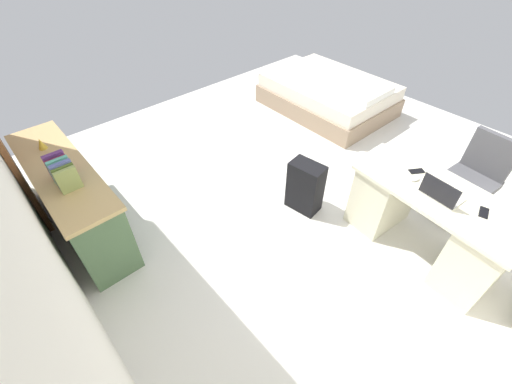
% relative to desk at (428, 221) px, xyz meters
% --- Properties ---
extents(ground_plane, '(6.19, 6.19, 0.00)m').
position_rel_desk_xyz_m(ground_plane, '(1.32, 0.14, -0.39)').
color(ground_plane, silver).
extents(wall_back, '(4.66, 0.10, 2.77)m').
position_rel_desk_xyz_m(wall_back, '(1.32, 2.74, 1.00)').
color(wall_back, white).
rests_on(wall_back, ground_plane).
extents(desk, '(1.50, 0.79, 0.74)m').
position_rel_desk_xyz_m(desk, '(0.00, 0.00, 0.00)').
color(desk, beige).
rests_on(desk, ground_plane).
extents(office_chair, '(0.52, 0.52, 0.94)m').
position_rel_desk_xyz_m(office_chair, '(-0.04, -0.79, 0.03)').
color(office_chair, black).
rests_on(office_chair, ground_plane).
extents(credenza, '(1.80, 0.48, 0.80)m').
position_rel_desk_xyz_m(credenza, '(2.49, 2.36, 0.01)').
color(credenza, '#4C6B47').
rests_on(credenza, ground_plane).
extents(bed, '(1.92, 1.43, 0.58)m').
position_rel_desk_xyz_m(bed, '(2.43, -1.57, -0.14)').
color(bed, gray).
rests_on(bed, ground_plane).
extents(suitcase_black, '(0.39, 0.27, 0.59)m').
position_rel_desk_xyz_m(suitcase_black, '(1.14, 0.42, -0.09)').
color(suitcase_black, black).
rests_on(suitcase_black, ground_plane).
extents(laptop, '(0.33, 0.25, 0.21)m').
position_rel_desk_xyz_m(laptop, '(-0.01, 0.08, 0.40)').
color(laptop, silver).
rests_on(laptop, desk).
extents(computer_mouse, '(0.07, 0.11, 0.03)m').
position_rel_desk_xyz_m(computer_mouse, '(0.24, 0.01, 0.37)').
color(computer_mouse, white).
rests_on(computer_mouse, desk).
extents(cell_phone_near_laptop, '(0.10, 0.15, 0.01)m').
position_rel_desk_xyz_m(cell_phone_near_laptop, '(-0.34, -0.02, 0.36)').
color(cell_phone_near_laptop, black).
rests_on(cell_phone_near_laptop, desk).
extents(cell_phone_by_mouse, '(0.13, 0.15, 0.01)m').
position_rel_desk_xyz_m(cell_phone_by_mouse, '(0.29, -0.11, 0.36)').
color(cell_phone_by_mouse, black).
rests_on(cell_phone_by_mouse, desk).
extents(book_row, '(0.32, 0.17, 0.24)m').
position_rel_desk_xyz_m(book_row, '(2.22, 2.36, 0.52)').
color(book_row, '#94A459').
rests_on(book_row, credenza).
extents(figurine_small, '(0.08, 0.08, 0.11)m').
position_rel_desk_xyz_m(figurine_small, '(2.88, 2.36, 0.46)').
color(figurine_small, gold).
rests_on(figurine_small, credenza).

